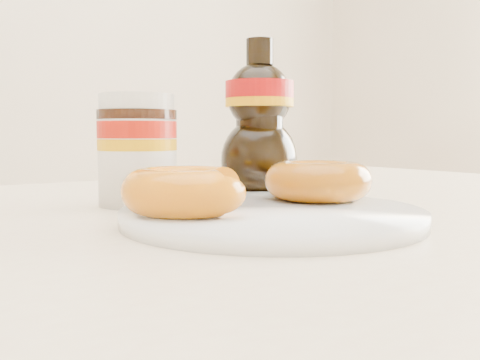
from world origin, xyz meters
TOP-DOWN VIEW (x-y plane):
  - dining_table at (0.00, 0.10)m, footprint 1.40×0.90m
  - plate at (-0.00, 0.04)m, footprint 0.27×0.27m
  - donut_bitten at (-0.08, 0.06)m, footprint 0.11×0.11m
  - donut_whole at (0.08, 0.07)m, footprint 0.13×0.13m
  - nutella_jar at (-0.05, 0.22)m, footprint 0.09×0.09m
  - syrup_bottle at (0.10, 0.20)m, footprint 0.12×0.11m

SIDE VIEW (x-z plane):
  - dining_table at x=0.00m, z-range 0.29..1.04m
  - plate at x=0.00m, z-range 0.75..0.76m
  - donut_bitten at x=-0.08m, z-range 0.76..0.80m
  - donut_whole at x=0.08m, z-range 0.76..0.80m
  - nutella_jar at x=-0.05m, z-range 0.75..0.88m
  - syrup_bottle at x=0.10m, z-range 0.75..0.94m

